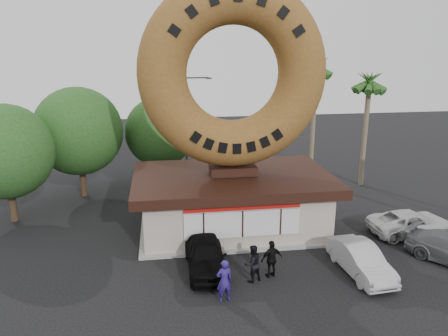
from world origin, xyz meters
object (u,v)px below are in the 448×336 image
Objects in this scene: giant_donut at (233,74)px; car_black at (206,255)px; street_lamp at (188,123)px; person_left at (224,281)px; donut_shop at (233,199)px; car_white at (412,223)px; person_right at (272,259)px; person_center at (252,263)px; car_silver at (361,260)px.

giant_donut reaches higher than car_black.
street_lamp reaches higher than person_left.
car_white is at bearing -13.29° from donut_shop.
giant_donut is at bearing 90.00° from donut_shop.
street_lamp reaches higher than car_white.
car_black is at bearing -114.01° from donut_shop.
person_left is at bearing 19.72° from person_right.
person_center reaches higher than car_black.
giant_donut is at bearing -112.20° from person_left.
car_silver is (5.17, -0.05, -0.18)m from person_center.
car_white is at bearing -166.44° from person_left.
car_silver is (7.15, -1.40, -0.07)m from car_black.
person_left is 0.39× the size of car_white.
person_left is 1.05× the size of person_right.
person_right is 0.40× the size of car_black.
person_left is (-1.58, -7.37, -7.92)m from giant_donut.
street_lamp is at bearing -106.85° from person_center.
car_silver is at bearing -11.71° from car_black.
person_right is 0.37× the size of car_white.
car_white is at bearing -13.38° from giant_donut.
car_black is 12.15m from car_white.
street_lamp is at bearing 108.41° from car_silver.
person_center is (-0.09, -5.97, -0.88)m from donut_shop.
person_left is 2.95m from person_right.
giant_donut is 9.98m from person_center.
person_right reaches higher than car_white.
person_left reaches higher than person_center.
person_center is 0.39× the size of car_black.
person_right is 4.23m from car_silver.
street_lamp is 17.73m from person_left.
giant_donut is 9.85m from person_right.
giant_donut is 5.59× the size of person_right.
car_white is (9.00, 3.39, -0.23)m from person_right.
giant_donut is 10.94m from person_left.
person_left is 6.80m from car_silver.
street_lamp is 1.76× the size of car_black.
giant_donut reaches higher than donut_shop.
person_center reaches higher than car_white.
person_center is 0.98× the size of person_right.
giant_donut reaches higher than car_white.
person_left is 0.44× the size of car_silver.
car_black is 7.28m from car_silver.
giant_donut is at bearing 125.12° from car_silver.
donut_shop reaches higher than person_left.
street_lamp is 1.65× the size of car_white.
donut_shop is 10.54m from street_lamp.
car_silver is 0.88× the size of car_white.
donut_shop is 6.04m from person_center.
car_silver is at bearing -49.89° from giant_donut.
donut_shop is 5.85m from person_right.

